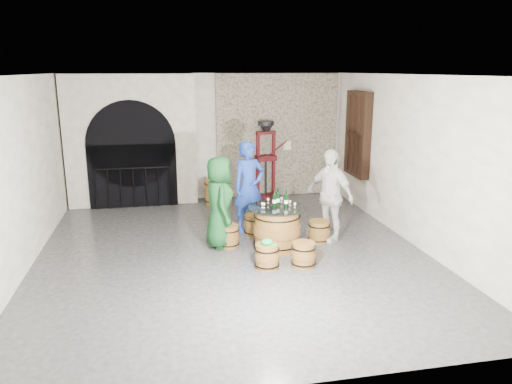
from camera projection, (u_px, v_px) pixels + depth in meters
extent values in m
plane|color=#2A2A2C|center=(232.00, 252.00, 8.99)|extent=(8.00, 8.00, 0.00)
plane|color=white|center=(208.00, 137.00, 12.39)|extent=(8.00, 0.00, 8.00)
plane|color=white|center=(290.00, 246.00, 4.79)|extent=(8.00, 0.00, 8.00)
plane|color=white|center=(20.00, 176.00, 7.93)|extent=(0.00, 8.00, 8.00)
plane|color=white|center=(412.00, 161.00, 9.25)|extent=(0.00, 8.00, 8.00)
plane|color=beige|center=(230.00, 75.00, 8.20)|extent=(8.00, 8.00, 0.00)
cube|color=#9E937E|center=(277.00, 136.00, 12.68)|extent=(3.20, 0.12, 3.18)
cube|color=white|center=(132.00, 141.00, 11.80)|extent=(3.10, 0.50, 3.18)
cube|color=black|center=(133.00, 176.00, 11.75)|extent=(2.10, 0.03, 1.55)
cylinder|color=black|center=(131.00, 144.00, 11.56)|extent=(2.10, 0.03, 2.10)
cylinder|color=black|center=(132.00, 168.00, 11.64)|extent=(1.79, 0.04, 0.04)
cylinder|color=black|center=(95.00, 190.00, 11.59)|extent=(0.02, 0.02, 0.98)
cylinder|color=black|center=(108.00, 189.00, 11.65)|extent=(0.02, 0.02, 0.98)
cylinder|color=black|center=(121.00, 189.00, 11.70)|extent=(0.02, 0.02, 0.98)
cylinder|color=black|center=(134.00, 188.00, 11.76)|extent=(0.02, 0.02, 0.98)
cylinder|color=black|center=(146.00, 188.00, 11.81)|extent=(0.02, 0.02, 0.98)
cylinder|color=black|center=(159.00, 187.00, 11.87)|extent=(0.02, 0.02, 0.98)
cylinder|color=black|center=(171.00, 186.00, 11.93)|extent=(0.02, 0.02, 0.98)
cube|color=black|center=(358.00, 134.00, 11.47)|extent=(0.20, 1.10, 2.00)
cube|color=black|center=(356.00, 134.00, 11.46)|extent=(0.06, 0.88, 1.76)
cube|color=black|center=(357.00, 134.00, 11.46)|extent=(0.22, 0.92, 0.06)
cube|color=black|center=(362.00, 136.00, 11.19)|extent=(0.22, 0.06, 1.80)
cube|color=black|center=(357.00, 134.00, 11.46)|extent=(0.22, 0.06, 1.80)
cube|color=black|center=(352.00, 133.00, 11.74)|extent=(0.22, 0.06, 1.80)
cylinder|color=brown|center=(277.00, 229.00, 9.07)|extent=(0.82, 0.82, 0.78)
cylinder|color=brown|center=(277.00, 229.00, 9.07)|extent=(0.88, 0.88, 0.17)
torus|color=black|center=(277.00, 242.00, 9.13)|extent=(0.88, 0.88, 0.02)
torus|color=black|center=(277.00, 216.00, 9.00)|extent=(0.88, 0.88, 0.02)
cylinder|color=brown|center=(277.00, 209.00, 8.97)|extent=(0.84, 0.84, 0.02)
cylinder|color=black|center=(277.00, 207.00, 8.96)|extent=(1.07, 1.07, 0.01)
cylinder|color=brown|center=(228.00, 236.00, 9.23)|extent=(0.39, 0.39, 0.41)
cylinder|color=brown|center=(228.00, 236.00, 9.23)|extent=(0.42, 0.42, 0.09)
torus|color=black|center=(228.00, 243.00, 9.27)|extent=(0.43, 0.43, 0.02)
torus|color=black|center=(228.00, 229.00, 9.20)|extent=(0.43, 0.43, 0.02)
cylinder|color=brown|center=(228.00, 226.00, 9.18)|extent=(0.40, 0.40, 0.02)
cylinder|color=brown|center=(254.00, 225.00, 9.91)|extent=(0.39, 0.39, 0.41)
cylinder|color=brown|center=(254.00, 225.00, 9.91)|extent=(0.42, 0.42, 0.09)
torus|color=black|center=(254.00, 231.00, 9.95)|extent=(0.43, 0.43, 0.02)
torus|color=black|center=(254.00, 218.00, 9.88)|extent=(0.43, 0.43, 0.02)
cylinder|color=brown|center=(254.00, 215.00, 9.86)|extent=(0.40, 0.40, 0.02)
cylinder|color=brown|center=(319.00, 232.00, 9.49)|extent=(0.39, 0.39, 0.41)
cylinder|color=brown|center=(319.00, 232.00, 9.49)|extent=(0.42, 0.42, 0.09)
torus|color=black|center=(319.00, 238.00, 9.52)|extent=(0.43, 0.43, 0.02)
torus|color=black|center=(319.00, 225.00, 9.45)|extent=(0.43, 0.43, 0.02)
cylinder|color=brown|center=(319.00, 221.00, 9.44)|extent=(0.40, 0.40, 0.02)
cylinder|color=brown|center=(304.00, 255.00, 8.31)|extent=(0.39, 0.39, 0.41)
cylinder|color=brown|center=(304.00, 255.00, 8.31)|extent=(0.42, 0.42, 0.09)
torus|color=black|center=(303.00, 262.00, 8.35)|extent=(0.43, 0.43, 0.02)
torus|color=black|center=(304.00, 247.00, 8.28)|extent=(0.43, 0.43, 0.02)
cylinder|color=brown|center=(304.00, 243.00, 8.26)|extent=(0.40, 0.40, 0.02)
cylinder|color=brown|center=(267.00, 257.00, 8.24)|extent=(0.39, 0.39, 0.41)
cylinder|color=brown|center=(267.00, 257.00, 8.24)|extent=(0.42, 0.42, 0.09)
torus|color=black|center=(267.00, 264.00, 8.27)|extent=(0.43, 0.43, 0.02)
torus|color=black|center=(267.00, 249.00, 8.20)|extent=(0.43, 0.43, 0.02)
cylinder|color=brown|center=(267.00, 245.00, 8.18)|extent=(0.40, 0.40, 0.02)
ellipsoid|color=#0D974E|center=(267.00, 242.00, 8.17)|extent=(0.19, 0.19, 0.10)
cylinder|color=#0D974E|center=(272.00, 244.00, 8.17)|extent=(0.12, 0.12, 0.01)
imported|color=#12401B|center=(220.00, 202.00, 9.09)|extent=(0.57, 0.86, 1.74)
imported|color=navy|center=(249.00, 187.00, 9.94)|extent=(0.79, 0.63, 1.89)
imported|color=beige|center=(330.00, 195.00, 9.40)|extent=(0.94, 1.15, 1.83)
cylinder|color=black|center=(275.00, 201.00, 8.96)|extent=(0.07, 0.07, 0.22)
cylinder|color=white|center=(275.00, 201.00, 8.97)|extent=(0.08, 0.08, 0.06)
cone|color=black|center=(275.00, 194.00, 8.93)|extent=(0.07, 0.07, 0.05)
cylinder|color=black|center=(275.00, 191.00, 8.92)|extent=(0.03, 0.03, 0.07)
cylinder|color=black|center=(286.00, 201.00, 8.93)|extent=(0.07, 0.07, 0.22)
cylinder|color=white|center=(286.00, 202.00, 8.93)|extent=(0.08, 0.08, 0.06)
cone|color=black|center=(286.00, 195.00, 8.90)|extent=(0.07, 0.07, 0.05)
cylinder|color=black|center=(286.00, 192.00, 8.89)|extent=(0.03, 0.03, 0.07)
cylinder|color=black|center=(278.00, 200.00, 9.03)|extent=(0.07, 0.07, 0.22)
cylinder|color=white|center=(278.00, 200.00, 9.04)|extent=(0.08, 0.08, 0.06)
cone|color=black|center=(278.00, 193.00, 9.00)|extent=(0.07, 0.07, 0.05)
cylinder|color=black|center=(278.00, 190.00, 8.99)|extent=(0.03, 0.03, 0.07)
cylinder|color=brown|center=(214.00, 192.00, 12.13)|extent=(0.45, 0.45, 0.63)
cylinder|color=brown|center=(214.00, 192.00, 12.13)|extent=(0.48, 0.48, 0.14)
torus|color=black|center=(214.00, 200.00, 12.18)|extent=(0.49, 0.49, 0.02)
torus|color=black|center=(214.00, 183.00, 12.07)|extent=(0.49, 0.49, 0.02)
cylinder|color=brown|center=(214.00, 179.00, 12.04)|extent=(0.46, 0.46, 0.02)
cube|color=#450B11|center=(266.00, 197.00, 12.64)|extent=(0.62, 0.53, 0.11)
cube|color=#450B11|center=(266.00, 158.00, 12.38)|extent=(0.54, 0.39, 0.13)
cube|color=#450B11|center=(266.00, 133.00, 12.22)|extent=(0.52, 0.20, 0.07)
cylinder|color=black|center=(266.00, 175.00, 12.49)|extent=(0.06, 0.06, 1.07)
cylinder|color=black|center=(266.00, 123.00, 12.16)|extent=(0.41, 0.41, 0.10)
cone|color=black|center=(266.00, 128.00, 12.19)|extent=(0.41, 0.41, 0.21)
cube|color=#450B11|center=(258.00, 165.00, 12.36)|extent=(0.09, 0.09, 1.71)
cube|color=#450B11|center=(274.00, 164.00, 12.50)|extent=(0.09, 0.09, 1.71)
cylinder|color=#450B11|center=(278.00, 148.00, 12.39)|extent=(0.46, 0.10, 0.33)
cube|color=silver|center=(287.00, 145.00, 12.71)|extent=(0.18, 0.10, 0.22)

